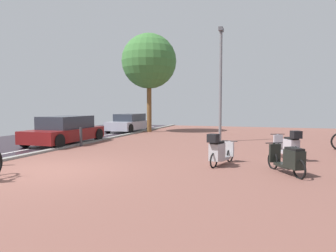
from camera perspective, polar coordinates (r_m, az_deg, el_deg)
name	(u,v)px	position (r m, az deg, el deg)	size (l,w,h in m)	color
ground	(92,175)	(8.51, -13.72, -8.72)	(21.00, 40.00, 0.13)	#291F27
scooter_near	(289,160)	(8.73, 21.20, -5.75)	(0.97, 1.54, 0.79)	black
scooter_mid	(289,146)	(11.11, 21.14, -3.42)	(0.95, 1.62, 1.03)	black
scooter_far	(219,151)	(9.45, 9.29, -4.50)	(0.76, 1.60, 1.01)	black
parked_car_near	(65,130)	(15.49, -18.23, -0.77)	(1.91, 4.20, 1.30)	maroon
parked_car_far	(130,123)	(21.88, -7.02, 0.56)	(1.79, 4.24, 1.22)	#A1A1B1
lamp_post	(221,79)	(15.81, 9.57, 8.51)	(0.20, 0.52, 5.60)	slate
street_tree	(149,61)	(21.49, -3.48, 11.67)	(3.68, 3.68, 6.62)	brown
bollard_far	(81,137)	(14.28, -15.60, -1.91)	(0.12, 0.12, 0.84)	#38383D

